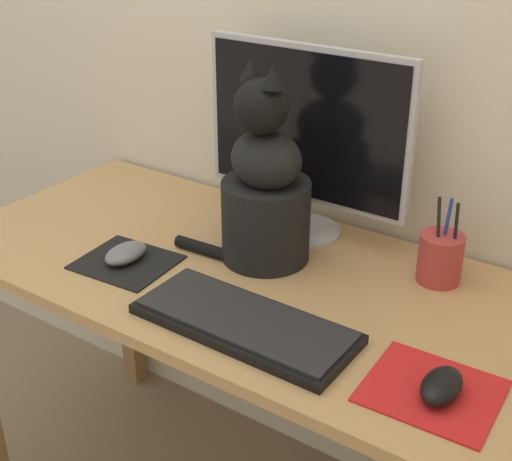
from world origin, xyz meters
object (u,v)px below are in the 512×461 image
(monitor, at_px, (306,136))
(computer_mouse_right, at_px, (441,386))
(computer_mouse_left, at_px, (126,253))
(keyboard, at_px, (245,322))
(pen_cup, at_px, (440,258))
(cat, at_px, (265,190))

(monitor, height_order, computer_mouse_right, monitor)
(computer_mouse_left, xyz_separation_m, computer_mouse_right, (0.71, -0.04, 0.00))
(computer_mouse_right, bearing_deg, computer_mouse_left, 176.59)
(monitor, xyz_separation_m, keyboard, (0.11, -0.39, -0.22))
(computer_mouse_left, bearing_deg, monitor, 53.70)
(pen_cup, bearing_deg, keyboard, -122.35)
(computer_mouse_left, bearing_deg, computer_mouse_right, -3.41)
(cat, distance_m, pen_cup, 0.38)
(computer_mouse_right, xyz_separation_m, pen_cup, (-0.14, 0.34, 0.03))
(keyboard, bearing_deg, computer_mouse_right, 3.28)
(cat, bearing_deg, pen_cup, 36.55)
(keyboard, height_order, computer_mouse_right, computer_mouse_right)
(computer_mouse_right, bearing_deg, cat, 155.16)
(monitor, distance_m, cat, 0.17)
(cat, bearing_deg, keyboard, -46.46)
(computer_mouse_left, relative_size, pen_cup, 0.58)
(monitor, bearing_deg, cat, -93.52)
(monitor, relative_size, computer_mouse_left, 4.61)
(keyboard, bearing_deg, pen_cup, 58.29)
(computer_mouse_left, bearing_deg, cat, 37.98)
(monitor, height_order, computer_mouse_left, monitor)
(keyboard, xyz_separation_m, cat, (-0.12, 0.24, 0.15))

